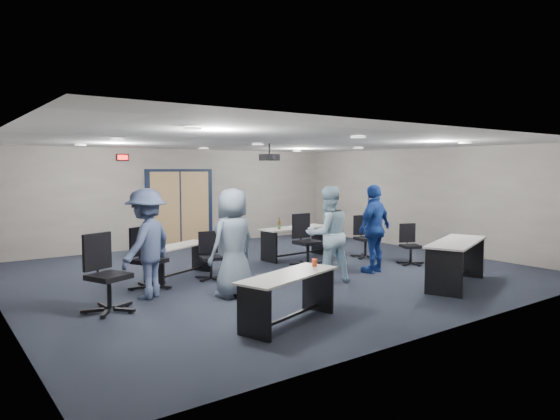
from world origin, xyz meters
TOP-DOWN VIEW (x-y plane):
  - floor at (0.00, 0.00)m, footprint 10.00×10.00m
  - back_wall at (0.00, 4.50)m, footprint 10.00×0.04m
  - front_wall at (0.00, -4.50)m, footprint 10.00×0.04m
  - right_wall at (5.00, 0.00)m, footprint 0.04×9.00m
  - ceiling at (0.00, 0.00)m, footprint 10.00×9.00m
  - double_door at (0.00, 4.46)m, footprint 2.00×0.07m
  - exit_sign at (-1.60, 4.44)m, footprint 0.32×0.07m
  - ceiling_projector at (0.30, 0.50)m, footprint 0.35×0.32m
  - ceiling_can_lights at (0.00, 0.25)m, footprint 6.24×5.74m
  - table_front_left at (-1.83, -3.03)m, footprint 1.82×1.08m
  - table_front_right at (2.04, -3.03)m, footprint 2.15×1.39m
  - table_back_left at (-1.80, 0.63)m, footprint 1.66×1.15m
  - table_back_right at (1.39, 0.98)m, footprint 1.88×0.74m
  - chair_back_a at (-2.63, 0.04)m, footprint 0.94×0.94m
  - chair_back_b at (-1.38, 0.08)m, footprint 0.69×0.69m
  - chair_back_c at (1.00, 0.01)m, footprint 0.74×0.74m
  - chair_back_d at (2.79, 0.01)m, footprint 0.79×0.79m
  - chair_loose_left at (-3.67, -0.99)m, footprint 0.97×0.97m
  - chair_loose_right at (2.98, -1.21)m, footprint 0.76×0.76m
  - person_plaid at (-1.68, -1.28)m, footprint 0.99×0.75m
  - person_lightblue at (0.31, -1.42)m, footprint 1.02×0.88m
  - person_navy at (1.71, -1.29)m, footprint 1.14×0.67m
  - person_back at (-2.90, -0.54)m, footprint 1.36×1.24m

SIDE VIEW (x-z plane):
  - floor at x=0.00m, z-range 0.00..0.00m
  - table_back_left at x=-1.80m, z-range 0.12..0.76m
  - chair_loose_right at x=2.98m, z-range 0.00..0.91m
  - chair_back_b at x=-1.38m, z-range 0.00..0.92m
  - table_front_left at x=-1.83m, z-range 0.07..0.89m
  - chair_back_d at x=2.79m, z-range 0.00..1.02m
  - table_back_right at x=1.39m, z-range 0.00..1.03m
  - chair_back_a at x=-2.63m, z-range 0.00..1.11m
  - table_front_right at x=2.04m, z-range 0.15..0.98m
  - chair_back_c at x=1.00m, z-range 0.00..1.15m
  - chair_loose_left at x=-3.67m, z-range 0.00..1.18m
  - person_plaid at x=-1.68m, z-range 0.00..1.83m
  - person_lightblue at x=0.31m, z-range 0.00..1.83m
  - person_navy at x=1.71m, z-range 0.00..1.83m
  - person_back at x=-2.90m, z-range 0.00..1.83m
  - double_door at x=0.00m, z-range -0.05..2.15m
  - back_wall at x=0.00m, z-range 0.00..2.70m
  - front_wall at x=0.00m, z-range 0.00..2.70m
  - right_wall at x=5.00m, z-range 0.00..2.70m
  - ceiling_projector at x=0.30m, z-range 2.22..2.59m
  - exit_sign at x=-1.60m, z-range 2.36..2.54m
  - ceiling_can_lights at x=0.00m, z-range 2.66..2.68m
  - ceiling at x=0.00m, z-range 2.68..2.72m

